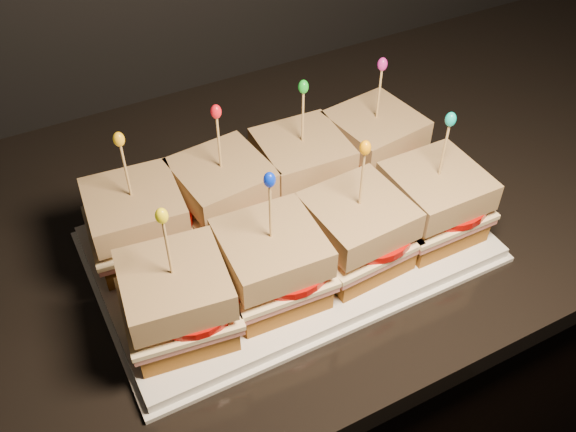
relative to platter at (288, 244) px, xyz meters
name	(u,v)px	position (x,y,z in m)	size (l,w,h in m)	color
granite_slab	(93,274)	(-0.22, 0.09, -0.03)	(2.38, 0.64, 0.03)	black
platter	(288,244)	(0.00, 0.00, 0.00)	(0.45, 0.28, 0.02)	white
platter_rim	(288,247)	(0.00, 0.00, -0.01)	(0.46, 0.29, 0.01)	white
sandwich_0_bread_bot	(141,241)	(-0.16, 0.06, 0.02)	(0.10, 0.10, 0.03)	brown
sandwich_0_ham	(139,230)	(-0.16, 0.06, 0.04)	(0.11, 0.11, 0.01)	#BF7165
sandwich_0_cheese	(138,225)	(-0.16, 0.06, 0.05)	(0.11, 0.11, 0.01)	#FFE8B1
sandwich_0_tomato	(149,221)	(-0.15, 0.06, 0.06)	(0.10, 0.10, 0.01)	#AD0804
sandwich_0_bread_top	(134,206)	(-0.16, 0.06, 0.08)	(0.10, 0.10, 0.03)	#62330E
sandwich_0_pick	(127,174)	(-0.16, 0.06, 0.12)	(0.00, 0.00, 0.09)	tan
sandwich_0_frill	(119,139)	(-0.16, 0.06, 0.17)	(0.01, 0.01, 0.02)	#F3AF12
sandwich_1_bread_bot	(225,212)	(-0.05, 0.06, 0.02)	(0.10, 0.10, 0.03)	brown
sandwich_1_ham	(224,201)	(-0.05, 0.06, 0.04)	(0.11, 0.11, 0.01)	#BF7165
sandwich_1_cheese	(224,197)	(-0.05, 0.06, 0.05)	(0.11, 0.11, 0.01)	#FFE8B1
sandwich_1_tomato	(235,192)	(-0.04, 0.06, 0.06)	(0.10, 0.10, 0.01)	#AD0804
sandwich_1_bread_top	(222,178)	(-0.05, 0.06, 0.08)	(0.10, 0.10, 0.03)	#62330E
sandwich_1_pick	(219,145)	(-0.05, 0.06, 0.12)	(0.00, 0.00, 0.09)	tan
sandwich_1_frill	(216,112)	(-0.05, 0.06, 0.17)	(0.01, 0.01, 0.02)	red
sandwich_2_bread_bot	(302,186)	(0.05, 0.06, 0.02)	(0.10, 0.10, 0.03)	brown
sandwich_2_ham	(302,175)	(0.05, 0.06, 0.04)	(0.11, 0.11, 0.01)	#BF7165
sandwich_2_cheese	(302,171)	(0.05, 0.06, 0.05)	(0.11, 0.11, 0.01)	#FFE8B1
sandwich_2_tomato	(313,166)	(0.07, 0.06, 0.06)	(0.10, 0.10, 0.01)	#AD0804
sandwich_2_bread_top	(302,152)	(0.05, 0.06, 0.08)	(0.10, 0.10, 0.03)	#62330E
sandwich_2_pick	(303,120)	(0.05, 0.06, 0.12)	(0.00, 0.00, 0.09)	tan
sandwich_2_frill	(303,87)	(0.05, 0.06, 0.17)	(0.01, 0.01, 0.02)	green
sandwich_3_bread_bot	(371,162)	(0.16, 0.06, 0.02)	(0.10, 0.10, 0.03)	brown
sandwich_3_ham	(373,151)	(0.16, 0.06, 0.04)	(0.11, 0.11, 0.01)	#BF7165
sandwich_3_cheese	(373,147)	(0.16, 0.06, 0.05)	(0.11, 0.11, 0.01)	#FFE8B1
sandwich_3_tomato	(384,142)	(0.17, 0.06, 0.06)	(0.10, 0.10, 0.01)	#AD0804
sandwich_3_bread_top	(375,128)	(0.16, 0.06, 0.08)	(0.10, 0.10, 0.03)	#62330E
sandwich_3_pick	(379,97)	(0.16, 0.06, 0.12)	(0.00, 0.00, 0.09)	tan
sandwich_3_frill	(382,64)	(0.16, 0.06, 0.17)	(0.01, 0.01, 0.02)	#C01F91
sandwich_4_bread_bot	(181,318)	(-0.16, -0.06, 0.02)	(0.10, 0.10, 0.03)	brown
sandwich_4_ham	(179,308)	(-0.16, -0.06, 0.04)	(0.11, 0.11, 0.01)	#BF7165
sandwich_4_cheese	(178,303)	(-0.16, -0.06, 0.05)	(0.11, 0.11, 0.01)	#FFE8B1
sandwich_4_tomato	(190,298)	(-0.15, -0.07, 0.06)	(0.10, 0.10, 0.01)	#AD0804
sandwich_4_bread_top	(174,284)	(-0.16, -0.06, 0.08)	(0.10, 0.10, 0.03)	#62330E
sandwich_4_pick	(168,251)	(-0.16, -0.06, 0.12)	(0.00, 0.00, 0.09)	tan
sandwich_4_frill	(162,216)	(-0.16, -0.06, 0.17)	(0.01, 0.01, 0.02)	yellow
sandwich_5_bread_bot	(272,282)	(-0.05, -0.06, 0.02)	(0.10, 0.10, 0.03)	brown
sandwich_5_ham	(272,271)	(-0.05, -0.06, 0.04)	(0.11, 0.11, 0.01)	#BF7165
sandwich_5_cheese	(272,267)	(-0.05, -0.06, 0.05)	(0.11, 0.11, 0.01)	#FFE8B1
sandwich_5_tomato	(284,262)	(-0.04, -0.07, 0.06)	(0.10, 0.10, 0.01)	#AD0804
sandwich_5_bread_top	(271,248)	(-0.05, -0.06, 0.08)	(0.10, 0.10, 0.03)	#62330E
sandwich_5_pick	(270,215)	(-0.05, -0.06, 0.12)	(0.00, 0.00, 0.09)	tan
sandwich_5_frill	(270,180)	(-0.05, -0.06, 0.17)	(0.01, 0.01, 0.02)	#0526D9
sandwich_6_bread_bot	(355,250)	(0.05, -0.06, 0.02)	(0.10, 0.10, 0.03)	brown
sandwich_6_ham	(356,239)	(0.05, -0.06, 0.04)	(0.11, 0.11, 0.01)	#BF7165
sandwich_6_cheese	(356,234)	(0.05, -0.06, 0.05)	(0.11, 0.11, 0.01)	#FFE8B1
sandwich_6_tomato	(369,229)	(0.07, -0.07, 0.06)	(0.10, 0.10, 0.01)	#AD0804
sandwich_6_bread_top	(358,215)	(0.05, -0.06, 0.08)	(0.10, 0.10, 0.03)	#62330E
sandwich_6_pick	(362,182)	(0.05, -0.06, 0.12)	(0.00, 0.00, 0.09)	tan
sandwich_6_frill	(365,148)	(0.05, -0.06, 0.17)	(0.01, 0.01, 0.02)	#FB9B03
sandwich_7_bread_bot	(430,220)	(0.16, -0.06, 0.02)	(0.10, 0.10, 0.03)	brown
sandwich_7_ham	(432,209)	(0.16, -0.06, 0.04)	(0.11, 0.11, 0.01)	#BF7165
sandwich_7_cheese	(433,205)	(0.16, -0.06, 0.05)	(0.11, 0.11, 0.01)	#FFE8B1
sandwich_7_tomato	(445,200)	(0.17, -0.07, 0.06)	(0.10, 0.10, 0.01)	#AD0804
sandwich_7_bread_top	(437,186)	(0.16, -0.06, 0.08)	(0.10, 0.10, 0.03)	#62330E
sandwich_7_pick	(444,153)	(0.16, -0.06, 0.12)	(0.00, 0.00, 0.09)	tan
sandwich_7_frill	(451,119)	(0.16, -0.06, 0.17)	(0.01, 0.01, 0.02)	#06B7AA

